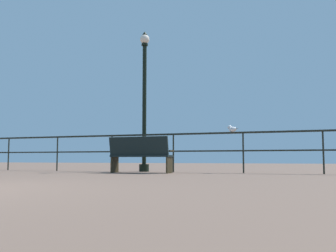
% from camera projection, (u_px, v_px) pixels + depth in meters
% --- Properties ---
extents(pier_railing, '(21.96, 0.05, 1.11)m').
position_uv_depth(pier_railing, '(142.00, 144.00, 11.17)').
color(pier_railing, black).
rests_on(pier_railing, ground_plane).
extents(bench_near_left, '(1.73, 0.61, 0.98)m').
position_uv_depth(bench_near_left, '(140.00, 153.00, 10.19)').
color(bench_near_left, black).
rests_on(bench_near_left, ground_plane).
extents(lamppost_center, '(0.30, 0.30, 4.31)m').
position_uv_depth(lamppost_center, '(144.00, 97.00, 11.48)').
color(lamppost_center, black).
rests_on(lamppost_center, ground_plane).
extents(seagull_on_rail, '(0.35, 0.29, 0.19)m').
position_uv_depth(seagull_on_rail, '(232.00, 129.00, 10.29)').
color(seagull_on_rail, white).
rests_on(seagull_on_rail, pier_railing).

